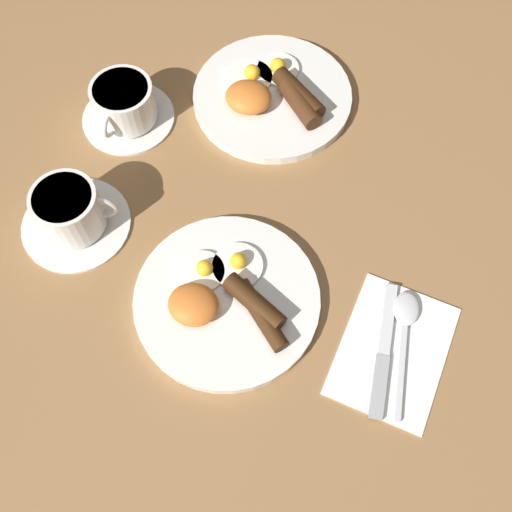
{
  "coord_description": "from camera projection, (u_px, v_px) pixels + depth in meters",
  "views": [
    {
      "loc": [
        0.13,
        -0.27,
        0.74
      ],
      "look_at": [
        0.02,
        0.07,
        0.03
      ],
      "focal_mm": 42.0,
      "sensor_mm": 36.0,
      "label": 1
    }
  ],
  "objects": [
    {
      "name": "spoon",
      "position": [
        405.0,
        322.0,
        0.78
      ],
      "size": [
        0.04,
        0.17,
        0.01
      ],
      "rotation": [
        0.0,
        0.0,
        1.69
      ],
      "color": "silver",
      "rests_on": "napkin"
    },
    {
      "name": "teacup_far",
      "position": [
        125.0,
        106.0,
        0.91
      ],
      "size": [
        0.14,
        0.14,
        0.07
      ],
      "color": "silver",
      "rests_on": "ground_plane"
    },
    {
      "name": "knife",
      "position": [
        383.0,
        357.0,
        0.76
      ],
      "size": [
        0.03,
        0.18,
        0.01
      ],
      "rotation": [
        0.0,
        0.0,
        1.66
      ],
      "color": "silver",
      "rests_on": "napkin"
    },
    {
      "name": "napkin",
      "position": [
        393.0,
        352.0,
        0.77
      ],
      "size": [
        0.15,
        0.19,
        0.01
      ],
      "primitive_type": "cube",
      "rotation": [
        0.0,
        0.0,
        -0.11
      ],
      "color": "white",
      "rests_on": "ground_plane"
    },
    {
      "name": "teacup_near",
      "position": [
        71.0,
        213.0,
        0.82
      ],
      "size": [
        0.15,
        0.15,
        0.08
      ],
      "color": "silver",
      "rests_on": "ground_plane"
    },
    {
      "name": "breakfast_plate_near",
      "position": [
        226.0,
        299.0,
        0.79
      ],
      "size": [
        0.25,
        0.25,
        0.04
      ],
      "color": "silver",
      "rests_on": "ground_plane"
    },
    {
      "name": "ground_plane",
      "position": [
        227.0,
        302.0,
        0.8
      ],
      "size": [
        3.0,
        3.0,
        0.0
      ],
      "primitive_type": "plane",
      "color": "olive"
    },
    {
      "name": "breakfast_plate_far",
      "position": [
        272.0,
        95.0,
        0.94
      ],
      "size": [
        0.25,
        0.25,
        0.05
      ],
      "color": "silver",
      "rests_on": "ground_plane"
    }
  ]
}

